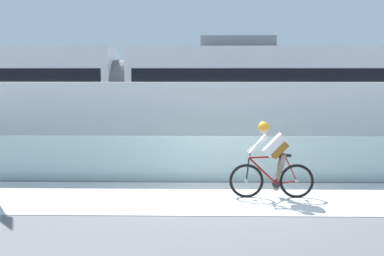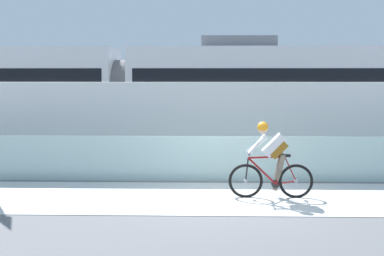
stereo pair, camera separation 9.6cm
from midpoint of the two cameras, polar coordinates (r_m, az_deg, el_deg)
ground_plane at (r=12.09m, az=3.27°, el=-6.97°), size 200.00×200.00×0.00m
bike_path_deck at (r=12.09m, az=3.27°, el=-6.94°), size 32.00×3.20×0.01m
glass_parapet at (r=13.81m, az=3.02°, el=-3.10°), size 32.00×0.05×1.10m
concrete_barrier_wall at (r=15.52m, az=2.84°, el=0.22°), size 32.00×0.36×2.38m
tram_rail_near at (r=18.13m, az=2.61°, el=-2.80°), size 32.00×0.08×0.01m
tram_rail_far at (r=19.55m, az=2.52°, el=-2.20°), size 32.00×0.08×0.01m
tram at (r=18.87m, az=-7.18°, el=3.24°), size 22.56×2.54×3.81m
cyclist_on_bike at (r=12.02m, az=7.79°, el=-3.29°), size 1.77×0.58×1.61m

